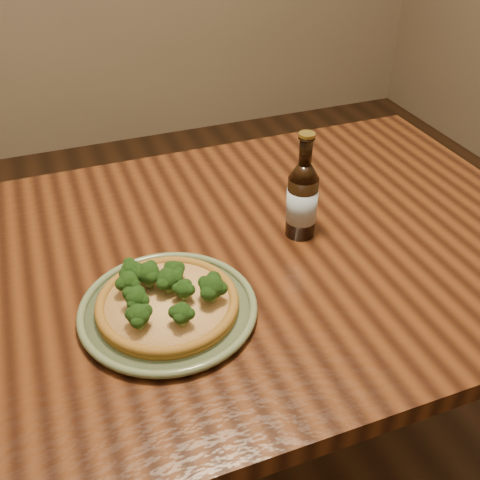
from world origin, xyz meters
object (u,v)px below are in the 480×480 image
object	(u,v)px
beer_bottle	(302,199)
table	(180,299)
pizza	(166,300)
plate	(168,309)

from	to	relation	value
beer_bottle	table	bearing A→B (deg)	-169.19
pizza	beer_bottle	bearing A→B (deg)	22.89
table	plate	world-z (taller)	plate
plate	pizza	distance (m)	0.02
plate	pizza	world-z (taller)	pizza
table	beer_bottle	world-z (taller)	beer_bottle
plate	beer_bottle	distance (m)	0.35
pizza	beer_bottle	size ratio (longest dim) A/B	1.08
plate	pizza	xyz separation A→B (m)	(-0.00, 0.00, 0.02)
table	pizza	size ratio (longest dim) A/B	6.53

